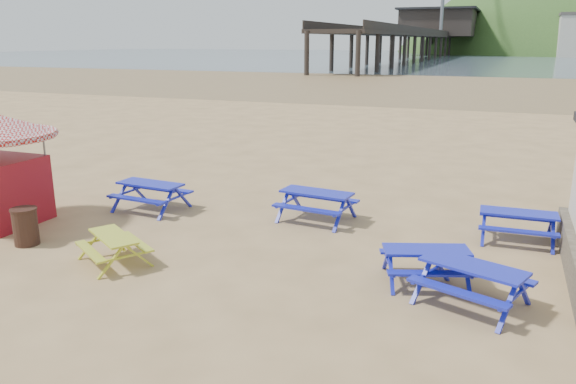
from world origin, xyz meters
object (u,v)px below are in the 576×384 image
at_px(picnic_table_blue_a, 151,196).
at_px(picnic_table_blue_b, 316,206).
at_px(picnic_table_yellow, 114,249).
at_px(litter_bin, 25,226).

height_order(picnic_table_blue_a, picnic_table_blue_b, picnic_table_blue_b).
relative_size(picnic_table_blue_a, picnic_table_blue_b, 0.97).
height_order(picnic_table_blue_a, picnic_table_yellow, picnic_table_blue_a).
distance_m(picnic_table_blue_a, picnic_table_yellow, 4.08).
bearing_deg(picnic_table_blue_b, litter_bin, -137.48).
bearing_deg(picnic_table_yellow, picnic_table_blue_b, 87.50).
height_order(picnic_table_blue_b, litter_bin, litter_bin).
xyz_separation_m(picnic_table_blue_a, litter_bin, (-1.14, -3.56, 0.06)).
distance_m(picnic_table_blue_a, litter_bin, 3.73).
bearing_deg(picnic_table_yellow, litter_bin, -151.42).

